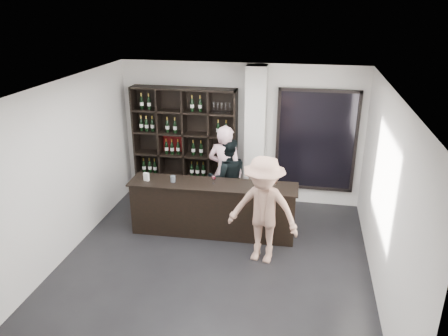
% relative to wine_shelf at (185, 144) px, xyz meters
% --- Properties ---
extents(floor, '(5.00, 5.50, 0.01)m').
position_rel_wine_shelf_xyz_m(floor, '(1.15, -2.57, -1.20)').
color(floor, black).
rests_on(floor, ground).
extents(wine_shelf, '(2.20, 0.35, 2.40)m').
position_rel_wine_shelf_xyz_m(wine_shelf, '(0.00, 0.00, 0.00)').
color(wine_shelf, black).
rests_on(wine_shelf, floor).
extents(structural_column, '(0.40, 0.40, 2.90)m').
position_rel_wine_shelf_xyz_m(structural_column, '(1.50, -0.10, 0.25)').
color(structural_column, silver).
rests_on(structural_column, floor).
extents(glass_panel, '(1.60, 0.08, 2.10)m').
position_rel_wine_shelf_xyz_m(glass_panel, '(2.70, 0.12, 0.20)').
color(glass_panel, black).
rests_on(glass_panel, floor).
extents(tasting_counter, '(3.02, 0.63, 0.99)m').
position_rel_wine_shelf_xyz_m(tasting_counter, '(0.92, -1.47, -0.70)').
color(tasting_counter, black).
rests_on(tasting_counter, floor).
extents(taster_pink, '(0.74, 0.55, 1.86)m').
position_rel_wine_shelf_xyz_m(taster_pink, '(1.00, -0.72, -0.27)').
color(taster_pink, beige).
rests_on(taster_pink, floor).
extents(taster_black, '(0.94, 0.84, 1.61)m').
position_rel_wine_shelf_xyz_m(taster_black, '(1.05, -0.72, -0.40)').
color(taster_black, black).
rests_on(taster_black, floor).
extents(customer, '(1.29, 0.91, 1.82)m').
position_rel_wine_shelf_xyz_m(customer, '(1.90, -2.17, -0.29)').
color(customer, tan).
rests_on(customer, floor).
extents(wine_glass, '(0.08, 0.08, 0.19)m').
position_rel_wine_shelf_xyz_m(wine_glass, '(0.93, -1.46, -0.11)').
color(wine_glass, white).
rests_on(wine_glass, tasting_counter).
extents(spit_cup, '(0.11, 0.11, 0.12)m').
position_rel_wine_shelf_xyz_m(spit_cup, '(0.20, -1.52, -0.15)').
color(spit_cup, '#A0AEBE').
rests_on(spit_cup, tasting_counter).
extents(napkin_stack, '(0.11, 0.11, 0.02)m').
position_rel_wine_shelf_xyz_m(napkin_stack, '(1.72, -1.46, -0.20)').
color(napkin_stack, white).
rests_on(napkin_stack, tasting_counter).
extents(card_stand, '(0.11, 0.08, 0.15)m').
position_rel_wine_shelf_xyz_m(card_stand, '(-0.29, -1.55, -0.13)').
color(card_stand, white).
rests_on(card_stand, tasting_counter).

